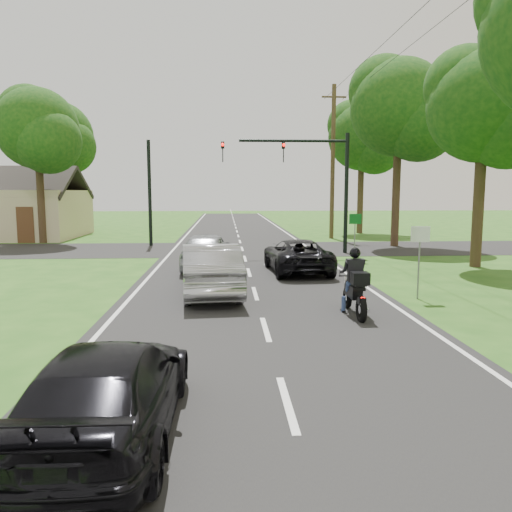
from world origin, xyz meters
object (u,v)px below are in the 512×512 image
at_px(dark_car_behind, 108,390).
at_px(traffic_signal, 310,171).
at_px(silver_suv, 207,251).
at_px(silver_sedan, 211,269).
at_px(sign_white, 420,245).
at_px(dark_suv, 297,255).
at_px(motorcycle_rider, 355,289).
at_px(sign_green, 355,226).
at_px(utility_pole_far, 333,161).

bearing_deg(dark_car_behind, traffic_signal, -106.19).
bearing_deg(silver_suv, silver_sedan, 97.51).
bearing_deg(traffic_signal, sign_white, -82.95).
bearing_deg(dark_suv, silver_sedan, 48.93).
relative_size(dark_car_behind, sign_white, 2.01).
height_order(motorcycle_rider, sign_green, sign_green).
xyz_separation_m(utility_pole_far, sign_green, (-1.30, -11.02, -3.49)).
height_order(traffic_signal, sign_white, traffic_signal).
distance_m(dark_car_behind, utility_pole_far, 28.56).
xyz_separation_m(motorcycle_rider, dark_suv, (-0.48, 6.91, -0.04)).
height_order(silver_sedan, traffic_signal, traffic_signal).
bearing_deg(silver_suv, dark_suv, 169.70).
height_order(silver_sedan, silver_suv, silver_sedan).
relative_size(traffic_signal, utility_pole_far, 0.64).
relative_size(silver_suv, sign_white, 2.07).
height_order(utility_pole_far, sign_white, utility_pole_far).
bearing_deg(sign_green, utility_pole_far, 83.27).
relative_size(dark_suv, utility_pole_far, 0.46).
height_order(dark_car_behind, utility_pole_far, utility_pole_far).
xyz_separation_m(silver_sedan, sign_green, (6.25, 7.06, 0.81)).
relative_size(silver_suv, dark_car_behind, 1.03).
height_order(silver_sedan, sign_white, sign_white).
distance_m(motorcycle_rider, dark_suv, 6.93).
height_order(silver_suv, sign_white, sign_white).
xyz_separation_m(dark_suv, utility_pole_far, (4.33, 13.92, 4.43)).
distance_m(traffic_signal, sign_green, 4.24).
relative_size(silver_sedan, utility_pole_far, 0.47).
bearing_deg(traffic_signal, silver_suv, -134.88).
bearing_deg(motorcycle_rider, traffic_signal, 85.72).
bearing_deg(sign_white, utility_pole_far, 85.49).
bearing_deg(utility_pole_far, motorcycle_rider, -100.46).
xyz_separation_m(silver_suv, utility_pole_far, (7.86, 13.02, 4.32)).
height_order(motorcycle_rider, silver_sedan, motorcycle_rider).
height_order(dark_car_behind, traffic_signal, traffic_signal).
relative_size(motorcycle_rider, silver_suv, 0.46).
bearing_deg(motorcycle_rider, dark_car_behind, -127.98).
distance_m(silver_sedan, sign_white, 6.18).
bearing_deg(sign_green, dark_car_behind, -114.66).
relative_size(motorcycle_rider, dark_car_behind, 0.48).
bearing_deg(utility_pole_far, traffic_signal, -109.68).
distance_m(utility_pole_far, sign_white, 19.39).
xyz_separation_m(sign_white, sign_green, (0.20, 8.00, 0.00)).
distance_m(dark_suv, silver_sedan, 5.26).
bearing_deg(traffic_signal, utility_pole_far, 70.32).
relative_size(motorcycle_rider, sign_green, 0.96).
xyz_separation_m(silver_sedan, utility_pole_far, (7.55, 18.08, 4.29)).
relative_size(dark_suv, silver_sedan, 0.98).
distance_m(silver_suv, traffic_signal, 7.85).
xyz_separation_m(silver_sedan, sign_white, (6.05, -0.94, 0.81)).
bearing_deg(sign_green, silver_suv, -163.03).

